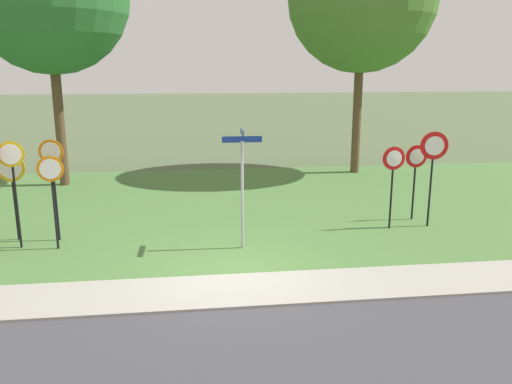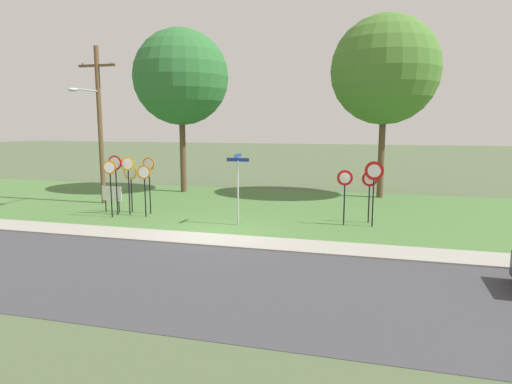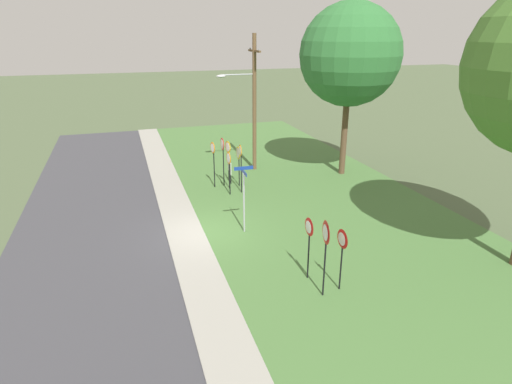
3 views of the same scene
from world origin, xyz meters
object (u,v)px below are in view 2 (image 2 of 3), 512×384
at_px(notice_board, 112,195).
at_px(oak_tree_left, 181,77).
at_px(stop_sign_near_left, 128,174).
at_px(stop_sign_far_center, 115,172).
at_px(stop_sign_near_right, 149,174).
at_px(yield_sign_near_right, 374,178).
at_px(stop_sign_center_tall, 110,177).
at_px(stop_sign_far_left, 131,178).
at_px(yield_sign_far_left, 370,185).
at_px(utility_pole, 98,120).
at_px(yield_sign_near_left, 345,185).
at_px(oak_tree_right, 385,70).
at_px(stop_sign_far_right, 144,180).
at_px(street_name_post, 238,183).

relative_size(notice_board, oak_tree_left, 0.13).
height_order(stop_sign_near_left, stop_sign_far_center, stop_sign_far_center).
height_order(stop_sign_near_right, yield_sign_near_right, yield_sign_near_right).
relative_size(stop_sign_near_left, stop_sign_far_center, 0.97).
distance_m(stop_sign_near_left, stop_sign_center_tall, 0.87).
xyz_separation_m(stop_sign_near_left, oak_tree_left, (-0.54, 7.28, 5.04)).
distance_m(stop_sign_far_left, yield_sign_near_right, 11.18).
bearing_deg(stop_sign_far_left, yield_sign_far_left, 2.87).
bearing_deg(utility_pole, notice_board, -45.77).
xyz_separation_m(yield_sign_far_left, notice_board, (-11.88, -0.77, -0.81)).
height_order(stop_sign_near_left, stop_sign_far_left, stop_sign_near_left).
distance_m(stop_sign_far_center, oak_tree_left, 8.96).
distance_m(stop_sign_near_left, yield_sign_near_left, 9.79).
bearing_deg(notice_board, stop_sign_near_left, -11.00).
relative_size(stop_sign_center_tall, yield_sign_near_left, 1.11).
distance_m(stop_sign_near_left, yield_sign_far_left, 10.82).
xyz_separation_m(yield_sign_far_left, utility_pole, (-13.75, 1.15, 2.76)).
distance_m(stop_sign_near_left, stop_sign_far_left, 0.73).
xyz_separation_m(notice_board, oak_tree_right, (12.39, 7.88, 6.28)).
xyz_separation_m(stop_sign_far_center, stop_sign_far_right, (1.47, -0.02, -0.31)).
bearing_deg(stop_sign_near_right, utility_pole, 158.64).
bearing_deg(utility_pole, stop_sign_far_left, -30.69).
xyz_separation_m(yield_sign_near_left, utility_pole, (-12.76, 1.89, 2.69)).
height_order(stop_sign_far_left, stop_sign_far_center, stop_sign_far_center).
bearing_deg(stop_sign_near_right, stop_sign_far_left, 175.01).
relative_size(stop_sign_far_center, oak_tree_left, 0.28).
distance_m(stop_sign_near_left, yield_sign_near_right, 10.93).
xyz_separation_m(stop_sign_far_center, yield_sign_far_left, (11.29, 1.29, -0.35)).
distance_m(utility_pole, oak_tree_right, 15.69).
bearing_deg(street_name_post, utility_pole, 161.90).
bearing_deg(oak_tree_right, yield_sign_far_left, -94.13).
distance_m(stop_sign_near_left, stop_sign_far_right, 0.99).
height_order(stop_sign_far_left, utility_pole, utility_pole).
height_order(stop_sign_near_left, notice_board, stop_sign_near_left).
bearing_deg(stop_sign_far_center, utility_pole, 134.33).
distance_m(yield_sign_near_left, oak_tree_left, 13.48).
distance_m(stop_sign_far_left, yield_sign_near_left, 10.03).
relative_size(yield_sign_near_right, yield_sign_far_left, 1.21).
xyz_separation_m(street_name_post, utility_pole, (-8.50, 2.96, 2.63)).
xyz_separation_m(stop_sign_far_right, utility_pole, (-3.92, 2.46, 2.72)).
bearing_deg(yield_sign_near_left, stop_sign_far_right, -178.07).
bearing_deg(notice_board, stop_sign_center_tall, -53.03).
height_order(stop_sign_far_center, yield_sign_far_left, stop_sign_far_center).
bearing_deg(yield_sign_near_left, stop_sign_far_left, 176.71).
relative_size(stop_sign_far_left, notice_board, 1.82).
xyz_separation_m(stop_sign_near_right, utility_pole, (-3.80, 1.79, 2.52)).
bearing_deg(oak_tree_right, stop_sign_far_left, -146.66).
xyz_separation_m(yield_sign_near_left, notice_board, (-10.89, -0.03, -0.87)).
bearing_deg(stop_sign_center_tall, yield_sign_far_left, 0.52).
bearing_deg(yield_sign_near_right, stop_sign_near_right, -170.84).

